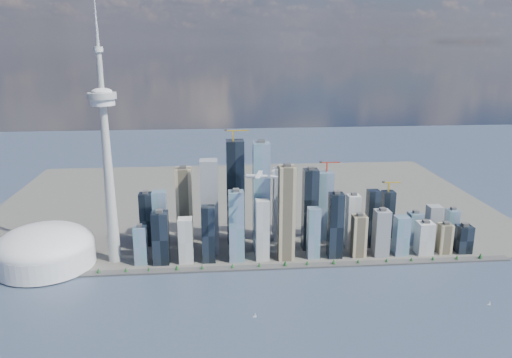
{
  "coord_description": "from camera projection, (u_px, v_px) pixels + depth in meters",
  "views": [
    {
      "loc": [
        -84.08,
        -699.85,
        456.63
      ],
      "look_at": [
        -0.37,
        260.0,
        191.43
      ],
      "focal_mm": 35.0,
      "sensor_mm": 36.0,
      "label": 1
    }
  ],
  "objects": [
    {
      "name": "land",
      "position": [
        243.0,
        202.0,
        1472.38
      ],
      "size": [
        1400.0,
        900.0,
        3.0
      ],
      "primitive_type": "cube",
      "color": "#4C4C47",
      "rests_on": "ground"
    },
    {
      "name": "airplane",
      "position": [
        261.0,
        176.0,
        960.99
      ],
      "size": [
        65.6,
        58.37,
        16.08
      ],
      "rotation": [
        0.0,
        0.0,
        -0.21
      ],
      "color": "silver",
      "rests_on": "ground"
    },
    {
      "name": "dome_stadium",
      "position": [
        45.0,
        249.0,
        1041.25
      ],
      "size": [
        200.0,
        200.0,
        86.0
      ],
      "color": "silver",
      "rests_on": "land"
    },
    {
      "name": "skyscraper_cluster",
      "position": [
        280.0,
        216.0,
        1106.83
      ],
      "size": [
        736.0,
        142.0,
        267.74
      ],
      "color": "black",
      "rests_on": "land"
    },
    {
      "name": "ground",
      "position": [
        270.0,
        337.0,
        800.42
      ],
      "size": [
        4000.0,
        4000.0,
        0.0
      ],
      "primitive_type": "plane",
      "color": "#303E55",
      "rests_on": "ground"
    },
    {
      "name": "sailboat_west",
      "position": [
        255.0,
        316.0,
        856.15
      ],
      "size": [
        6.62,
        2.84,
        9.15
      ],
      "rotation": [
        0.0,
        0.0,
        -0.2
      ],
      "color": "white",
      "rests_on": "ground"
    },
    {
      "name": "sailboat_east",
      "position": [
        490.0,
        303.0,
        896.09
      ],
      "size": [
        6.23,
        3.31,
        8.72
      ],
      "rotation": [
        0.0,
        0.0,
        -0.32
      ],
      "color": "white",
      "rests_on": "ground"
    },
    {
      "name": "seawall",
      "position": [
        257.0,
        268.0,
        1040.02
      ],
      "size": [
        1100.0,
        22.0,
        4.0
      ],
      "primitive_type": "cube",
      "color": "#383838",
      "rests_on": "ground"
    },
    {
      "name": "shoreline_trees",
      "position": [
        257.0,
        265.0,
        1038.22
      ],
      "size": [
        960.53,
        7.2,
        8.8
      ],
      "color": "#3F2D1E",
      "rests_on": "seawall"
    },
    {
      "name": "needle_tower",
      "position": [
        107.0,
        155.0,
        1010.46
      ],
      "size": [
        56.0,
        56.0,
        550.5
      ],
      "color": "#A6A6A1",
      "rests_on": "land"
    }
  ]
}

